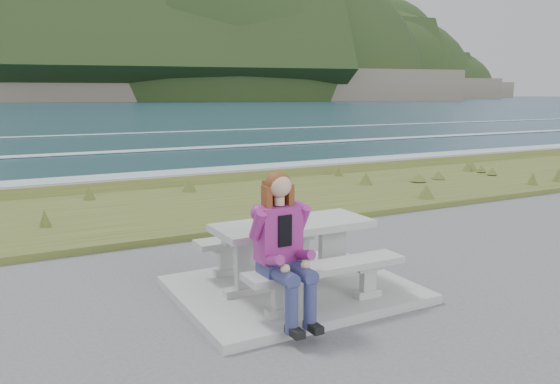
{
  "coord_description": "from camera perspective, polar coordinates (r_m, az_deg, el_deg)",
  "views": [
    {
      "loc": [
        -2.97,
        -5.22,
        2.28
      ],
      "look_at": [
        0.48,
        1.2,
        0.96
      ],
      "focal_mm": 35.0,
      "sensor_mm": 36.0,
      "label": 1
    }
  ],
  "objects": [
    {
      "name": "concrete_slab",
      "position": [
        6.41,
        1.34,
        -10.13
      ],
      "size": [
        2.6,
        2.1,
        0.1
      ],
      "primitive_type": "cube",
      "color": "#ABACA7",
      "rests_on": "ground"
    },
    {
      "name": "picnic_table",
      "position": [
        6.22,
        1.37,
        -4.65
      ],
      "size": [
        1.8,
        0.75,
        0.75
      ],
      "color": "#ABACA7",
      "rests_on": "concrete_slab"
    },
    {
      "name": "bench_landward",
      "position": [
        5.71,
        4.86,
        -8.49
      ],
      "size": [
        1.8,
        0.35,
        0.45
      ],
      "color": "#ABACA7",
      "rests_on": "concrete_slab"
    },
    {
      "name": "bench_seaward",
      "position": [
        6.87,
        -1.53,
        -5.21
      ],
      "size": [
        1.8,
        0.35,
        0.45
      ],
      "color": "#ABACA7",
      "rests_on": "concrete_slab"
    },
    {
      "name": "grass_verge",
      "position": [
        10.89,
        -11.74,
        -2.08
      ],
      "size": [
        160.0,
        4.5,
        0.22
      ],
      "primitive_type": "cube",
      "color": "#394B1C",
      "rests_on": "ground"
    },
    {
      "name": "shore_drop",
      "position": [
        13.65,
        -15.23,
        0.25
      ],
      "size": [
        160.0,
        0.8,
        2.2
      ],
      "primitive_type": "cube",
      "color": "#6E6652",
      "rests_on": "ground"
    },
    {
      "name": "ocean",
      "position": [
        30.72,
        -22.41,
        1.93
      ],
      "size": [
        1600.0,
        1600.0,
        0.09
      ],
      "color": "#1B3B4C",
      "rests_on": "ground"
    },
    {
      "name": "headland_range",
      "position": [
        447.63,
        -2.64,
        11.18
      ],
      "size": [
        729.83,
        363.95,
        185.18
      ],
      "color": "#6E6652",
      "rests_on": "ground"
    },
    {
      "name": "seated_woman",
      "position": [
        5.27,
        0.68,
        -7.94
      ],
      "size": [
        0.43,
        0.74,
        1.45
      ],
      "rotation": [
        0.0,
        0.0,
        0.03
      ],
      "color": "navy",
      "rests_on": "concrete_slab"
    }
  ]
}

